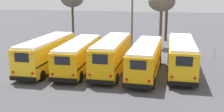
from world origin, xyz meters
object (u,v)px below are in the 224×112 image
(school_bus_1, at_px, (79,55))
(utility_pole, at_px, (132,18))
(school_bus_3, at_px, (146,58))
(school_bus_4, at_px, (181,56))
(bare_tree_2, at_px, (162,2))
(school_bus_0, at_px, (47,53))
(school_bus_2, at_px, (112,55))

(school_bus_1, bearing_deg, utility_pole, 72.84)
(school_bus_3, distance_m, utility_pole, 12.60)
(school_bus_4, height_order, utility_pole, utility_pole)
(school_bus_1, height_order, school_bus_3, school_bus_3)
(school_bus_3, relative_size, bare_tree_2, 1.30)
(school_bus_1, distance_m, school_bus_3, 6.74)
(school_bus_0, bearing_deg, bare_tree_2, 52.60)
(school_bus_1, height_order, utility_pole, utility_pole)
(school_bus_3, bearing_deg, bare_tree_2, 87.04)
(school_bus_3, relative_size, school_bus_4, 1.00)
(school_bus_1, xyz_separation_m, utility_pole, (3.65, 11.83, 2.67))
(school_bus_3, distance_m, bare_tree_2, 14.83)
(school_bus_2, bearing_deg, school_bus_3, -4.62)
(school_bus_1, height_order, school_bus_2, school_bus_2)
(school_bus_0, relative_size, school_bus_3, 0.99)
(school_bus_1, bearing_deg, school_bus_4, 7.29)
(school_bus_1, xyz_separation_m, school_bus_2, (3.37, 0.17, 0.16))
(school_bus_0, relative_size, school_bus_4, 0.99)
(school_bus_2, bearing_deg, school_bus_1, -177.15)
(school_bus_3, relative_size, utility_pole, 1.24)
(school_bus_2, bearing_deg, school_bus_0, -176.54)
(school_bus_1, height_order, school_bus_4, school_bus_4)
(bare_tree_2, bearing_deg, utility_pole, -151.05)
(school_bus_0, relative_size, school_bus_1, 1.01)
(school_bus_0, bearing_deg, school_bus_1, 4.06)
(school_bus_0, distance_m, school_bus_4, 13.57)
(school_bus_0, xyz_separation_m, school_bus_4, (13.48, 1.53, 0.02))
(school_bus_2, distance_m, utility_pole, 11.93)
(school_bus_2, relative_size, school_bus_3, 0.96)
(school_bus_4, distance_m, utility_pole, 12.61)
(school_bus_1, relative_size, utility_pole, 1.22)
(school_bus_4, bearing_deg, bare_tree_2, 101.82)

